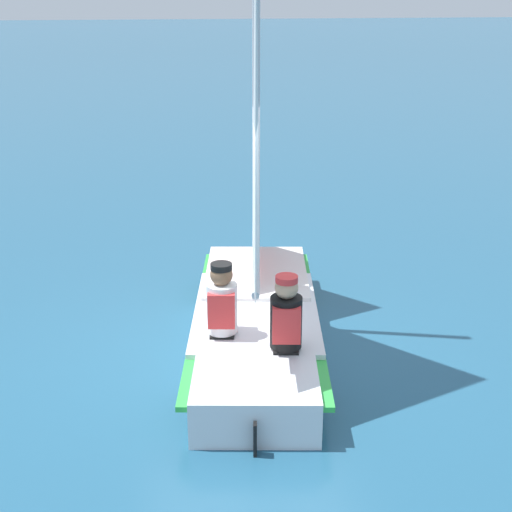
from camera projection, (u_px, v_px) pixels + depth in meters
The scene contains 4 objects.
ground_plane at pixel (256, 345), 7.75m from camera, with size 260.00×260.00×0.00m, color #235675.
sailboat_main at pixel (256, 286), 7.49m from camera, with size 3.99×2.15×5.00m.
sailor_helm at pixel (222, 315), 6.98m from camera, with size 0.39×0.36×1.16m.
sailor_crew at pixel (286, 329), 6.67m from camera, with size 0.39×0.36×1.16m.
Camera 1 is at (6.77, -1.58, 3.55)m, focal length 50.00 mm.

